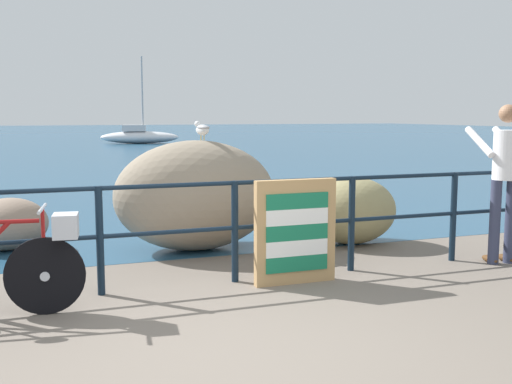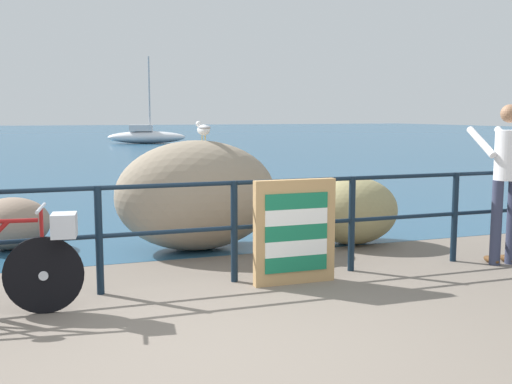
% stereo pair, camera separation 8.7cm
% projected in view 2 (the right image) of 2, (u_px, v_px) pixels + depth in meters
% --- Properties ---
extents(ground_plane, '(120.00, 120.00, 0.10)m').
position_uv_depth(ground_plane, '(75.00, 160.00, 23.05)').
color(ground_plane, '#6B6056').
extents(sea_surface, '(120.00, 90.00, 0.01)m').
position_uv_depth(sea_surface, '(58.00, 135.00, 49.14)').
color(sea_surface, navy).
rests_on(sea_surface, ground_plane).
extents(promenade_railing, '(9.25, 0.07, 1.02)m').
position_uv_depth(promenade_railing, '(169.00, 223.00, 5.85)').
color(promenade_railing, black).
rests_on(promenade_railing, ground_plane).
extents(person_at_railing, '(0.49, 0.66, 1.78)m').
position_uv_depth(person_at_railing, '(505.00, 176.00, 6.76)').
color(person_at_railing, '#333851').
rests_on(person_at_railing, ground_plane).
extents(folded_deckchair_stack, '(0.84, 0.10, 1.04)m').
position_uv_depth(folded_deckchair_stack, '(295.00, 232.00, 6.02)').
color(folded_deckchair_stack, tan).
rests_on(folded_deckchair_stack, ground_plane).
extents(breakwater_boulder_main, '(2.01, 1.34, 1.36)m').
position_uv_depth(breakwater_boulder_main, '(197.00, 195.00, 7.54)').
color(breakwater_boulder_main, gray).
rests_on(breakwater_boulder_main, ground).
extents(breakwater_boulder_left, '(0.93, 0.90, 0.64)m').
position_uv_depth(breakwater_boulder_left, '(12.00, 223.00, 7.61)').
color(breakwater_boulder_left, gray).
rests_on(breakwater_boulder_left, ground).
extents(breakwater_boulder_right, '(1.20, 0.98, 0.87)m').
position_uv_depth(breakwater_boulder_right, '(353.00, 211.00, 7.90)').
color(breakwater_boulder_right, '#93895B').
rests_on(breakwater_boulder_right, ground).
extents(seagull, '(0.18, 0.34, 0.23)m').
position_uv_depth(seagull, '(203.00, 129.00, 7.46)').
color(seagull, gold).
rests_on(seagull, breakwater_boulder_main).
extents(sailboat, '(4.58, 2.21, 4.90)m').
position_uv_depth(sailboat, '(146.00, 136.00, 34.92)').
color(sailboat, white).
rests_on(sailboat, sea_surface).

